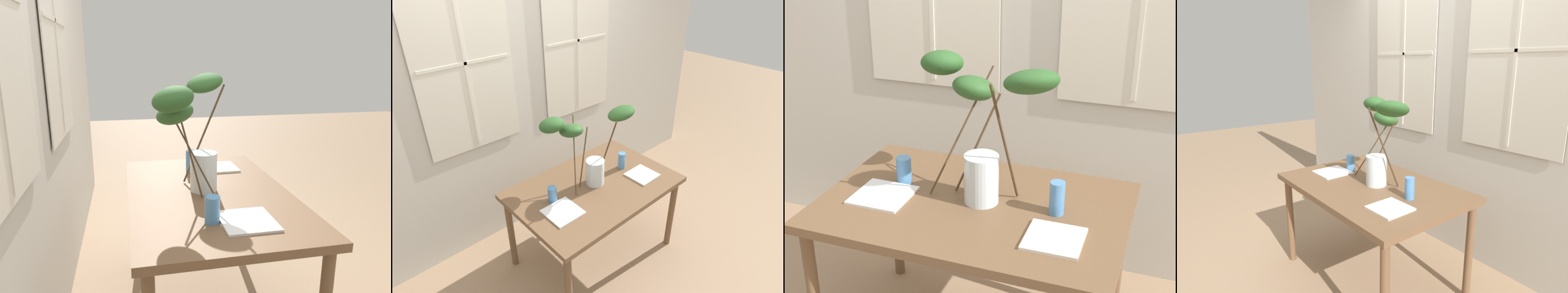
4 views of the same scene
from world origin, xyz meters
TOP-DOWN VIEW (x-y plane):
  - ground at (0.00, 0.00)m, footprint 14.00×14.00m
  - back_wall_with_windows at (-0.00, 0.90)m, footprint 4.82×0.14m
  - dining_table at (0.00, 0.00)m, footprint 1.34×0.89m
  - vase_with_branches at (0.00, 0.09)m, footprint 0.77×0.54m
  - drinking_glass_blue_left at (-0.37, 0.07)m, footprint 0.07×0.07m
  - drinking_glass_blue_right at (0.36, 0.03)m, footprint 0.06×0.06m
  - plate_square_left at (-0.40, -0.09)m, footprint 0.25×0.25m
  - plate_square_right at (0.40, -0.17)m, footprint 0.23×0.23m

SIDE VIEW (x-z plane):
  - ground at x=0.00m, z-range 0.00..0.00m
  - dining_table at x=0.00m, z-range 0.31..1.08m
  - plate_square_left at x=-0.40m, z-range 0.78..0.79m
  - plate_square_right at x=0.40m, z-range 0.78..0.79m
  - drinking_glass_blue_left at x=-0.37m, z-range 0.78..0.90m
  - drinking_glass_blue_right at x=0.36m, z-range 0.78..0.92m
  - vase_with_branches at x=0.00m, z-range 0.82..1.51m
  - back_wall_with_windows at x=0.00m, z-range 0.01..2.84m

